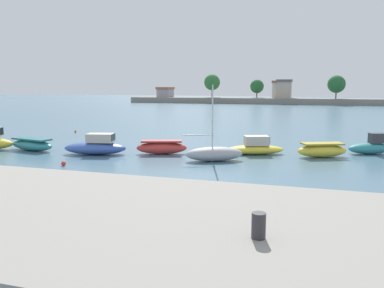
{
  "coord_description": "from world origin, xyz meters",
  "views": [
    {
      "loc": [
        11.43,
        -15.05,
        5.4
      ],
      "look_at": [
        2.43,
        13.94,
        0.91
      ],
      "focal_mm": 36.73,
      "sensor_mm": 36.0,
      "label": 1
    }
  ],
  "objects_px": {
    "moored_boat_1": "(32,145)",
    "mooring_buoy_1": "(64,163)",
    "moored_boat_5": "(255,148)",
    "mooring_buoy_0": "(75,131)",
    "moored_boat_3": "(162,147)",
    "moored_boat_4": "(214,154)",
    "moored_boat_6": "(322,150)",
    "mooring_bollard": "(259,226)",
    "moored_boat_2": "(96,147)",
    "moored_boat_7": "(371,147)"
  },
  "relations": [
    {
      "from": "moored_boat_7",
      "to": "moored_boat_2",
      "type": "bearing_deg",
      "value": 175.66
    },
    {
      "from": "moored_boat_5",
      "to": "mooring_buoy_0",
      "type": "distance_m",
      "value": 23.98
    },
    {
      "from": "moored_boat_5",
      "to": "mooring_buoy_1",
      "type": "bearing_deg",
      "value": -164.08
    },
    {
      "from": "mooring_buoy_0",
      "to": "moored_boat_7",
      "type": "bearing_deg",
      "value": -10.44
    },
    {
      "from": "moored_boat_3",
      "to": "moored_boat_4",
      "type": "distance_m",
      "value": 5.01
    },
    {
      "from": "moored_boat_3",
      "to": "mooring_buoy_1",
      "type": "height_order",
      "value": "moored_boat_3"
    },
    {
      "from": "moored_boat_5",
      "to": "moored_boat_3",
      "type": "bearing_deg",
      "value": 176.83
    },
    {
      "from": "moored_boat_6",
      "to": "moored_boat_7",
      "type": "bearing_deg",
      "value": 12.36
    },
    {
      "from": "mooring_bollard",
      "to": "moored_boat_2",
      "type": "bearing_deg",
      "value": 128.6
    },
    {
      "from": "moored_boat_5",
      "to": "mooring_buoy_1",
      "type": "distance_m",
      "value": 14.62
    },
    {
      "from": "moored_boat_5",
      "to": "moored_boat_2",
      "type": "bearing_deg",
      "value": 177.87
    },
    {
      "from": "moored_boat_2",
      "to": "moored_boat_3",
      "type": "height_order",
      "value": "moored_boat_2"
    },
    {
      "from": "moored_boat_3",
      "to": "moored_boat_6",
      "type": "height_order",
      "value": "moored_boat_6"
    },
    {
      "from": "moored_boat_4",
      "to": "moored_boat_6",
      "type": "height_order",
      "value": "moored_boat_4"
    },
    {
      "from": "moored_boat_3",
      "to": "moored_boat_5",
      "type": "bearing_deg",
      "value": -1.64
    },
    {
      "from": "moored_boat_2",
      "to": "mooring_buoy_1",
      "type": "xyz_separation_m",
      "value": [
        0.25,
        -4.67,
        -0.46
      ]
    },
    {
      "from": "moored_boat_3",
      "to": "moored_boat_4",
      "type": "relative_size",
      "value": 0.77
    },
    {
      "from": "moored_boat_4",
      "to": "moored_boat_7",
      "type": "bearing_deg",
      "value": 5.14
    },
    {
      "from": "moored_boat_2",
      "to": "moored_boat_5",
      "type": "height_order",
      "value": "moored_boat_2"
    },
    {
      "from": "mooring_buoy_1",
      "to": "moored_boat_7",
      "type": "bearing_deg",
      "value": 28.82
    },
    {
      "from": "moored_boat_2",
      "to": "mooring_bollard",
      "type": "bearing_deg",
      "value": -64.92
    },
    {
      "from": "moored_boat_1",
      "to": "mooring_buoy_1",
      "type": "relative_size",
      "value": 14.96
    },
    {
      "from": "moored_boat_4",
      "to": "mooring_bollard",
      "type": "bearing_deg",
      "value": -98.74
    },
    {
      "from": "moored_boat_1",
      "to": "mooring_buoy_0",
      "type": "distance_m",
      "value": 13.06
    },
    {
      "from": "mooring_bollard",
      "to": "mooring_buoy_0",
      "type": "height_order",
      "value": "mooring_bollard"
    },
    {
      "from": "mooring_buoy_0",
      "to": "mooring_buoy_1",
      "type": "xyz_separation_m",
      "value": [
        10.49,
        -17.16,
        0.02
      ]
    },
    {
      "from": "moored_boat_3",
      "to": "mooring_buoy_1",
      "type": "relative_size",
      "value": 13.34
    },
    {
      "from": "moored_boat_7",
      "to": "mooring_buoy_1",
      "type": "distance_m",
      "value": 23.67
    },
    {
      "from": "moored_boat_4",
      "to": "moored_boat_6",
      "type": "bearing_deg",
      "value": 2.31
    },
    {
      "from": "moored_boat_4",
      "to": "moored_boat_6",
      "type": "xyz_separation_m",
      "value": [
        7.52,
        3.94,
        -0.0
      ]
    },
    {
      "from": "moored_boat_4",
      "to": "moored_boat_5",
      "type": "bearing_deg",
      "value": 31.57
    },
    {
      "from": "moored_boat_1",
      "to": "moored_boat_4",
      "type": "relative_size",
      "value": 0.86
    },
    {
      "from": "moored_boat_3",
      "to": "moored_boat_7",
      "type": "relative_size",
      "value": 1.11
    },
    {
      "from": "moored_boat_1",
      "to": "moored_boat_4",
      "type": "distance_m",
      "value": 15.87
    },
    {
      "from": "moored_boat_6",
      "to": "moored_boat_4",
      "type": "bearing_deg",
      "value": -175.62
    },
    {
      "from": "moored_boat_2",
      "to": "moored_boat_7",
      "type": "bearing_deg",
      "value": 4.28
    },
    {
      "from": "mooring_buoy_1",
      "to": "moored_boat_5",
      "type": "bearing_deg",
      "value": 35.64
    },
    {
      "from": "moored_boat_1",
      "to": "moored_boat_6",
      "type": "distance_m",
      "value": 23.72
    },
    {
      "from": "moored_boat_2",
      "to": "mooring_buoy_0",
      "type": "height_order",
      "value": "moored_boat_2"
    },
    {
      "from": "moored_boat_1",
      "to": "mooring_buoy_1",
      "type": "bearing_deg",
      "value": -25.58
    },
    {
      "from": "moored_boat_2",
      "to": "moored_boat_6",
      "type": "distance_m",
      "value": 17.66
    },
    {
      "from": "moored_boat_3",
      "to": "moored_boat_7",
      "type": "distance_m",
      "value": 16.83
    },
    {
      "from": "moored_boat_3",
      "to": "mooring_buoy_0",
      "type": "xyz_separation_m",
      "value": [
        -15.17,
        10.78,
        -0.39
      ]
    },
    {
      "from": "mooring_bollard",
      "to": "moored_boat_1",
      "type": "relative_size",
      "value": 0.12
    },
    {
      "from": "moored_boat_5",
      "to": "mooring_buoy_1",
      "type": "xyz_separation_m",
      "value": [
        -11.88,
        -8.52,
        -0.38
      ]
    },
    {
      "from": "mooring_bollard",
      "to": "moored_boat_6",
      "type": "height_order",
      "value": "mooring_bollard"
    },
    {
      "from": "mooring_buoy_0",
      "to": "mooring_bollard",
      "type": "bearing_deg",
      "value": -51.11
    },
    {
      "from": "moored_boat_5",
      "to": "mooring_buoy_1",
      "type": "height_order",
      "value": "moored_boat_5"
    },
    {
      "from": "moored_boat_5",
      "to": "moored_boat_6",
      "type": "height_order",
      "value": "moored_boat_5"
    },
    {
      "from": "moored_boat_4",
      "to": "moored_boat_5",
      "type": "distance_m",
      "value": 4.5
    }
  ]
}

